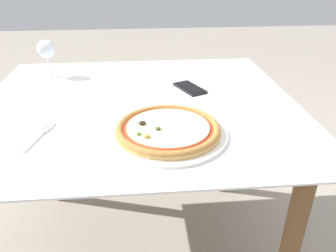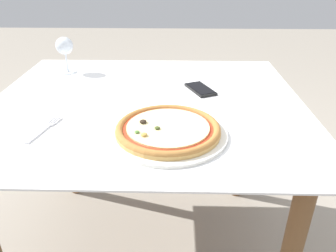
{
  "view_description": "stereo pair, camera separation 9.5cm",
  "coord_description": "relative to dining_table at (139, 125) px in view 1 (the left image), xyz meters",
  "views": [
    {
      "loc": [
        0.01,
        -1.08,
        1.21
      ],
      "look_at": [
        0.09,
        -0.25,
        0.77
      ],
      "focal_mm": 35.0,
      "sensor_mm": 36.0,
      "label": 1
    },
    {
      "loc": [
        0.11,
        -1.09,
        1.21
      ],
      "look_at": [
        0.09,
        -0.25,
        0.77
      ],
      "focal_mm": 35.0,
      "sensor_mm": 36.0,
      "label": 2
    }
  ],
  "objects": [
    {
      "name": "dining_table",
      "position": [
        0.0,
        0.0,
        0.0
      ],
      "size": [
        1.13,
        1.01,
        0.74
      ],
      "color": "brown",
      "rests_on": "ground_plane"
    },
    {
      "name": "ground_plane",
      "position": [
        0.0,
        0.0,
        -0.64
      ],
      "size": [
        10.0,
        10.0,
        0.0
      ],
      "primitive_type": "plane",
      "color": "#9E9384"
    },
    {
      "name": "wine_glass_far_left",
      "position": [
        -0.38,
        0.32,
        0.21
      ],
      "size": [
        0.08,
        0.08,
        0.16
      ],
      "color": "silver",
      "rests_on": "dining_table"
    },
    {
      "name": "cell_phone",
      "position": [
        0.2,
        0.11,
        0.1
      ],
      "size": [
        0.12,
        0.16,
        0.01
      ],
      "color": "black",
      "rests_on": "dining_table"
    },
    {
      "name": "fork",
      "position": [
        -0.29,
        -0.22,
        0.1
      ],
      "size": [
        0.06,
        0.17,
        0.0
      ],
      "color": "silver",
      "rests_on": "dining_table"
    },
    {
      "name": "pizza_plate",
      "position": [
        0.09,
        -0.25,
        0.11
      ],
      "size": [
        0.35,
        0.35,
        0.04
      ],
      "color": "white",
      "rests_on": "dining_table"
    }
  ]
}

